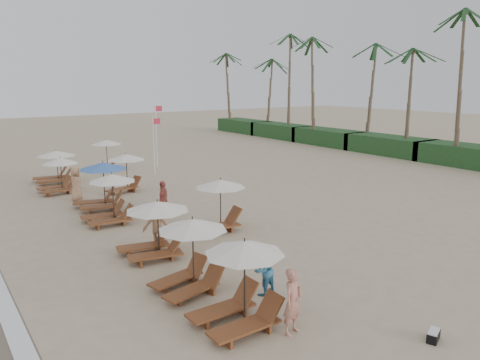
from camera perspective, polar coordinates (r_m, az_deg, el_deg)
ground at (r=18.28m, az=11.93°, el=-8.67°), size 160.00×160.00×0.00m
shrub_hedge at (r=43.70m, az=18.02°, el=4.12°), size 3.20×53.00×1.60m
palm_row at (r=43.96m, az=17.77°, el=16.11°), size 7.00×52.00×12.30m
lounger_station_0 at (r=12.43m, az=-0.39°, el=-13.11°), size 2.54×2.15×2.32m
lounger_station_1 at (r=14.44m, az=-6.56°, el=-9.22°), size 2.50×2.18×2.28m
lounger_station_2 at (r=17.40m, az=-10.78°, el=-5.91°), size 2.69×2.38×2.08m
lounger_station_3 at (r=21.92m, az=-16.01°, el=-2.37°), size 2.53×2.14×2.28m
lounger_station_4 at (r=24.49m, az=-17.02°, el=-0.71°), size 2.80×2.48×2.39m
lounger_station_5 at (r=28.92m, az=-21.68°, el=0.49°), size 2.41×2.06×2.06m
lounger_station_6 at (r=31.92m, az=-22.12°, el=1.55°), size 2.77×2.41×2.07m
inland_station_0 at (r=19.93m, az=-2.76°, el=-2.83°), size 2.87×2.24×2.22m
inland_station_1 at (r=27.86m, az=-14.14°, el=1.31°), size 2.73×2.24×2.22m
inland_station_2 at (r=35.21m, az=-16.40°, el=3.45°), size 2.64×2.24×2.22m
beachgoer_near at (r=12.25m, az=6.57°, el=-14.71°), size 0.74×0.60×1.78m
beachgoer_mid_a at (r=14.27m, az=2.98°, el=-11.05°), size 0.85×0.71×1.58m
beachgoer_mid_b at (r=18.38m, az=-10.19°, el=-5.45°), size 1.36×1.24×1.84m
beachgoer_far_a at (r=22.32m, az=-9.49°, el=-2.36°), size 1.04×1.07×1.79m
beachgoer_far_b at (r=26.62m, az=-19.65°, el=-0.45°), size 0.94×1.09×1.90m
duffel_bag at (r=13.16m, az=22.84°, el=-17.33°), size 0.54×0.40×0.27m
flag_pole_near at (r=32.79m, az=-10.59°, el=4.68°), size 0.60×0.08×4.11m
flag_pole_far at (r=35.54m, az=-10.30°, el=5.85°), size 0.60×0.08×4.82m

